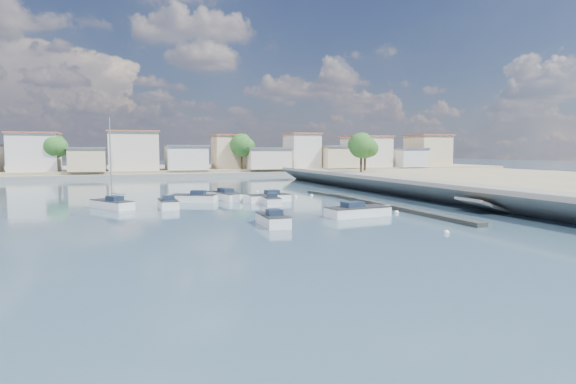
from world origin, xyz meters
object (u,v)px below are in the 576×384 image
at_px(motorboat_a, 272,220).
at_px(motorboat_h, 361,212).
at_px(motorboat_f, 219,195).
at_px(sailboat, 111,204).
at_px(motorboat_b, 271,201).
at_px(motorboat_g, 230,197).
at_px(motorboat_d, 266,198).
at_px(motorboat_c, 192,198).
at_px(motorboat_e, 168,204).

bearing_deg(motorboat_a, motorboat_h, 13.88).
relative_size(motorboat_f, sailboat, 0.40).
distance_m(motorboat_a, motorboat_f, 21.30).
relative_size(motorboat_a, sailboat, 0.54).
relative_size(motorboat_b, motorboat_g, 0.74).
distance_m(motorboat_d, sailboat, 16.02).
bearing_deg(motorboat_a, motorboat_f, 89.44).
relative_size(motorboat_d, motorboat_g, 0.97).
distance_m(motorboat_a, motorboat_g, 18.93).
distance_m(motorboat_a, motorboat_c, 18.80).
bearing_deg(sailboat, motorboat_b, -7.50).
height_order(motorboat_c, sailboat, sailboat).
bearing_deg(motorboat_a, motorboat_c, 100.43).
xyz_separation_m(motorboat_c, sailboat, (-8.30, -3.48, 0.04)).
distance_m(motorboat_d, motorboat_h, 14.37).
bearing_deg(motorboat_b, motorboat_a, -107.03).
bearing_deg(motorboat_c, motorboat_f, 37.94).
relative_size(motorboat_c, motorboat_f, 1.50).
distance_m(motorboat_e, motorboat_h, 19.05).
bearing_deg(motorboat_e, sailboat, 166.81).
bearing_deg(motorboat_h, sailboat, 147.78).
distance_m(motorboat_e, motorboat_f, 10.02).
bearing_deg(motorboat_e, motorboat_b, -4.52).
xyz_separation_m(motorboat_g, motorboat_h, (7.75, -16.76, -0.00)).
height_order(motorboat_a, motorboat_f, same).
height_order(motorboat_h, sailboat, sailboat).
height_order(motorboat_d, motorboat_f, same).
relative_size(motorboat_a, motorboat_d, 0.89).
height_order(motorboat_a, motorboat_d, same).
bearing_deg(motorboat_e, motorboat_a, -65.06).
xyz_separation_m(motorboat_e, motorboat_g, (7.35, 5.14, 0.00)).
bearing_deg(motorboat_c, motorboat_g, 5.58).
bearing_deg(motorboat_d, motorboat_e, -169.08).
height_order(motorboat_f, motorboat_g, same).
bearing_deg(motorboat_e, motorboat_f, 48.74).
bearing_deg(motorboat_f, motorboat_b, -65.78).
distance_m(motorboat_g, motorboat_h, 18.47).
bearing_deg(motorboat_c, motorboat_d, -19.01).
relative_size(motorboat_e, motorboat_f, 1.30).
bearing_deg(motorboat_b, motorboat_g, 116.83).
height_order(motorboat_d, motorboat_e, same).
distance_m(motorboat_c, motorboat_g, 4.37).
distance_m(motorboat_b, motorboat_h, 11.79).
xyz_separation_m(motorboat_c, motorboat_f, (3.61, 2.81, -0.00)).
xyz_separation_m(motorboat_e, motorboat_f, (6.61, 7.53, -0.00)).
height_order(motorboat_b, sailboat, sailboat).
height_order(motorboat_d, sailboat, sailboat).
height_order(motorboat_g, sailboat, sailboat).
relative_size(motorboat_a, motorboat_f, 1.35).
relative_size(motorboat_a, motorboat_g, 0.86).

